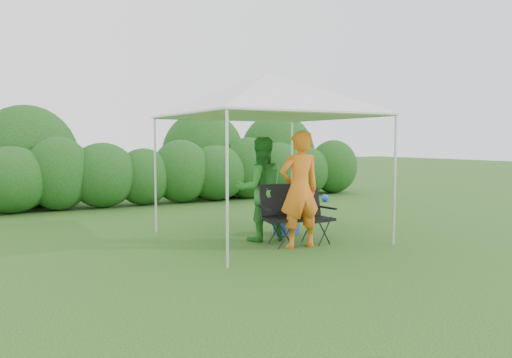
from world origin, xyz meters
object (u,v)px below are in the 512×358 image
chair_left (279,211)px  woman (261,189)px  chair_right (312,212)px  canopy (267,95)px  man (300,189)px  cooler (286,224)px

chair_left → woman: woman is taller
chair_right → canopy: bearing=121.2°
canopy → man: 1.78m
canopy → woman: size_ratio=1.77×
chair_right → woman: bearing=134.7°
man → cooler: (0.44, 1.06, -0.74)m
canopy → chair_left: (-0.11, -0.56, -1.91)m
canopy → chair_left: canopy is taller
cooler → canopy: bearing=175.8°
cooler → man: bearing=-134.6°
woman → cooler: (0.69, 0.26, -0.69)m
chair_right → chair_left: size_ratio=0.92×
man → cooler: man is taller
canopy → man: canopy is taller
man → woman: (-0.24, 0.80, -0.05)m
chair_right → man: 0.64m
chair_left → cooler: 1.02m
canopy → cooler: 2.34m
chair_left → chair_right: bearing=2.5°
chair_right → chair_left: bearing=165.5°
cooler → chair_left: bearing=-152.2°
man → cooler: size_ratio=3.58×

